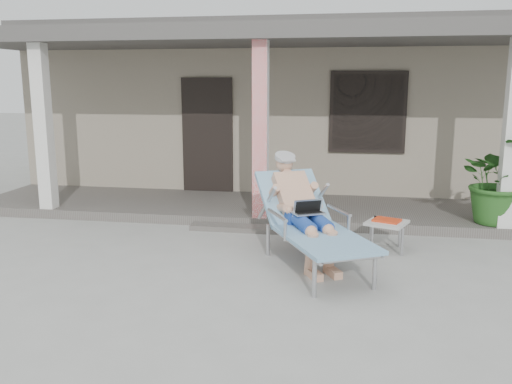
# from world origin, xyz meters

# --- Properties ---
(ground) EXTENTS (60.00, 60.00, 0.00)m
(ground) POSITION_xyz_m (0.00, 0.00, 0.00)
(ground) COLOR #9E9E99
(ground) RESTS_ON ground
(house) EXTENTS (10.40, 5.40, 3.30)m
(house) POSITION_xyz_m (0.00, 6.50, 1.67)
(house) COLOR gray
(house) RESTS_ON ground
(porch_deck) EXTENTS (10.00, 2.00, 0.15)m
(porch_deck) POSITION_xyz_m (0.00, 3.00, 0.07)
(porch_deck) COLOR #605B56
(porch_deck) RESTS_ON ground
(porch_overhang) EXTENTS (10.00, 2.30, 2.85)m
(porch_overhang) POSITION_xyz_m (0.00, 2.95, 2.79)
(porch_overhang) COLOR silver
(porch_overhang) RESTS_ON porch_deck
(porch_step) EXTENTS (2.00, 0.30, 0.07)m
(porch_step) POSITION_xyz_m (0.00, 1.85, 0.04)
(porch_step) COLOR #605B56
(porch_step) RESTS_ON ground
(lounger) EXTENTS (1.65, 2.17, 1.37)m
(lounger) POSITION_xyz_m (0.82, 0.55, 0.85)
(lounger) COLOR #B7B7BC
(lounger) RESTS_ON ground
(side_table) EXTENTS (0.61, 0.61, 0.42)m
(side_table) POSITION_xyz_m (1.82, 1.21, 0.36)
(side_table) COLOR beige
(side_table) RESTS_ON ground
(potted_palm) EXTENTS (1.20, 1.06, 1.27)m
(potted_palm) POSITION_xyz_m (3.46, 2.36, 0.78)
(potted_palm) COLOR #26591E
(potted_palm) RESTS_ON porch_deck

